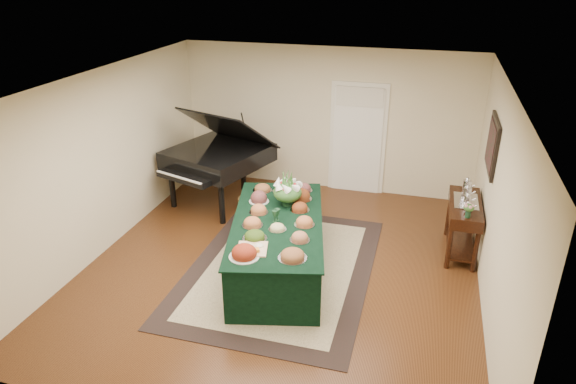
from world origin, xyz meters
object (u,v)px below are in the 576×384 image
(buffet_table, at_px, (278,245))
(mahogany_sideboard, at_px, (464,214))
(floral_centerpiece, at_px, (288,189))
(grand_piano, at_px, (218,156))

(buffet_table, distance_m, mahogany_sideboard, 2.81)
(floral_centerpiece, distance_m, grand_piano, 2.15)
(buffet_table, bearing_deg, floral_centerpiece, 90.25)
(mahogany_sideboard, bearing_deg, floral_centerpiece, -164.76)
(grand_piano, relative_size, mahogany_sideboard, 1.72)
(mahogany_sideboard, bearing_deg, grand_piano, 170.99)
(buffet_table, relative_size, mahogany_sideboard, 2.33)
(floral_centerpiece, height_order, grand_piano, grand_piano)
(buffet_table, height_order, mahogany_sideboard, mahogany_sideboard)
(floral_centerpiece, relative_size, mahogany_sideboard, 0.36)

